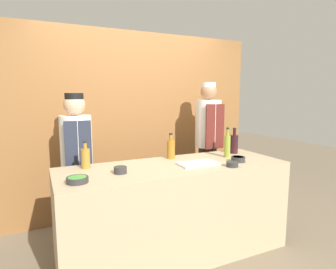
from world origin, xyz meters
TOP-DOWN VIEW (x-y plane):
  - ground_plane at (0.00, 0.00)m, footprint 14.00×14.00m
  - cabinet_wall at (0.00, 1.23)m, footprint 3.40×0.18m
  - counter at (0.00, 0.00)m, footprint 2.24×0.79m
  - sauce_bowl_orange at (0.46, -0.29)m, footprint 0.11×0.11m
  - sauce_bowl_white at (-0.56, -0.06)m, footprint 0.11×0.11m
  - sauce_bowl_green at (-0.94, -0.18)m, footprint 0.17×0.17m
  - sauce_bowl_yellow at (0.65, -0.15)m, footprint 0.14×0.14m
  - cutting_board at (0.21, -0.08)m, footprint 0.38×0.21m
  - bottle_oil at (0.67, 0.07)m, footprint 0.07×0.07m
  - bottle_wine at (0.88, 0.21)m, footprint 0.09×0.09m
  - bottle_vinegar at (-0.80, 0.25)m, footprint 0.08×0.08m
  - bottle_amber at (0.09, 0.27)m, footprint 0.09×0.09m
  - chef_left at (-0.83, 0.69)m, footprint 0.33×0.33m
  - chef_right at (0.83, 0.69)m, footprint 0.33×0.33m

SIDE VIEW (x-z plane):
  - ground_plane at x=0.00m, z-range 0.00..0.00m
  - counter at x=0.00m, z-range 0.00..0.91m
  - chef_left at x=-0.83m, z-range 0.08..1.69m
  - cutting_board at x=0.21m, z-range 0.91..0.93m
  - sauce_bowl_green at x=-0.94m, z-range 0.92..0.96m
  - sauce_bowl_orange at x=0.46m, z-range 0.92..0.96m
  - sauce_bowl_yellow at x=0.65m, z-range 0.92..0.97m
  - sauce_bowl_white at x=-0.56m, z-range 0.92..0.98m
  - chef_right at x=0.83m, z-range 0.09..1.83m
  - bottle_vinegar at x=-0.80m, z-range 0.89..1.14m
  - bottle_amber at x=0.09m, z-range 0.88..1.16m
  - bottle_wine at x=0.88m, z-range 0.88..1.18m
  - bottle_oil at x=0.67m, z-range 0.88..1.21m
  - cabinet_wall at x=0.00m, z-range 0.00..2.40m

